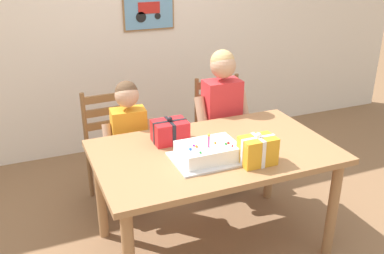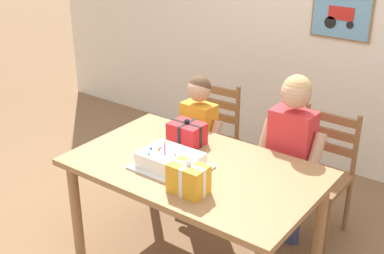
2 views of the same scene
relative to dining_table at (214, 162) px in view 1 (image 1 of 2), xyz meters
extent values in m
plane|color=#846042|center=(0.00, 0.00, -0.66)|extent=(20.00, 20.00, 0.00)
cube|color=silver|center=(0.00, 1.88, 0.64)|extent=(6.40, 0.08, 2.60)
cube|color=olive|center=(0.15, 1.83, 0.73)|extent=(0.51, 0.02, 0.39)
cube|color=#669EC6|center=(0.15, 1.82, 0.73)|extent=(0.48, 0.01, 0.36)
cube|color=red|center=(0.15, 1.82, 0.75)|extent=(0.22, 0.01, 0.11)
cylinder|color=black|center=(0.06, 1.82, 0.67)|extent=(0.10, 0.01, 0.10)
cylinder|color=black|center=(0.23, 1.82, 0.67)|extent=(0.06, 0.01, 0.06)
cube|color=#9E7047|center=(0.00, 0.00, 0.07)|extent=(1.55, 0.94, 0.04)
cylinder|color=#9E7047|center=(0.70, -0.39, -0.30)|extent=(0.07, 0.07, 0.71)
cylinder|color=#9E7047|center=(-0.70, 0.39, -0.30)|extent=(0.07, 0.07, 0.71)
cylinder|color=#9E7047|center=(0.70, 0.39, -0.30)|extent=(0.07, 0.07, 0.71)
cube|color=silver|center=(-0.10, -0.11, 0.10)|extent=(0.44, 0.34, 0.01)
cube|color=white|center=(-0.10, -0.11, 0.15)|extent=(0.36, 0.26, 0.09)
cylinder|color=#E04C9E|center=(-0.11, -0.15, 0.23)|extent=(0.01, 0.01, 0.07)
sphere|color=yellow|center=(-0.11, -0.15, 0.27)|extent=(0.02, 0.02, 0.02)
sphere|color=orange|center=(-0.18, -0.12, 0.20)|extent=(0.02, 0.02, 0.02)
sphere|color=red|center=(0.02, -0.15, 0.20)|extent=(0.02, 0.02, 0.02)
sphere|color=green|center=(-0.19, -0.21, 0.20)|extent=(0.01, 0.01, 0.01)
sphere|color=green|center=(0.00, -0.16, 0.20)|extent=(0.02, 0.02, 0.02)
sphere|color=purple|center=(-0.19, -0.10, 0.20)|extent=(0.02, 0.02, 0.02)
sphere|color=red|center=(0.02, -0.20, 0.20)|extent=(0.01, 0.01, 0.01)
sphere|color=orange|center=(-0.05, -0.12, 0.20)|extent=(0.01, 0.01, 0.01)
sphere|color=blue|center=(-0.23, -0.14, 0.20)|extent=(0.02, 0.02, 0.02)
cube|color=red|center=(-0.23, 0.22, 0.17)|extent=(0.23, 0.17, 0.15)
cube|color=black|center=(-0.23, 0.22, 0.17)|extent=(0.23, 0.02, 0.15)
cube|color=black|center=(-0.23, 0.22, 0.17)|extent=(0.02, 0.17, 0.15)
sphere|color=black|center=(-0.23, 0.22, 0.26)|extent=(0.04, 0.04, 0.04)
cube|color=gold|center=(0.16, -0.27, 0.18)|extent=(0.21, 0.14, 0.17)
cube|color=white|center=(0.16, -0.27, 0.18)|extent=(0.22, 0.02, 0.18)
cube|color=white|center=(0.16, -0.27, 0.18)|extent=(0.02, 0.15, 0.18)
sphere|color=white|center=(0.16, -0.27, 0.28)|extent=(0.04, 0.04, 0.04)
cube|color=brown|center=(-0.48, 0.79, -0.21)|extent=(0.44, 0.44, 0.04)
cylinder|color=brown|center=(-0.28, 0.61, -0.44)|extent=(0.04, 0.04, 0.43)
cylinder|color=brown|center=(-0.66, 0.59, -0.44)|extent=(0.04, 0.04, 0.43)
cylinder|color=brown|center=(-0.30, 0.99, -0.44)|extent=(0.04, 0.04, 0.43)
cylinder|color=brown|center=(-0.68, 0.97, -0.44)|extent=(0.04, 0.04, 0.43)
cylinder|color=brown|center=(-0.30, 0.99, 0.04)|extent=(0.04, 0.04, 0.45)
cylinder|color=brown|center=(-0.68, 0.97, 0.04)|extent=(0.04, 0.04, 0.45)
cube|color=brown|center=(-0.49, 0.98, -0.03)|extent=(0.36, 0.04, 0.06)
cube|color=brown|center=(-0.49, 0.98, 0.08)|extent=(0.36, 0.04, 0.06)
cube|color=brown|center=(-0.49, 0.98, 0.19)|extent=(0.36, 0.04, 0.06)
cube|color=brown|center=(0.48, 0.79, -0.21)|extent=(0.43, 0.43, 0.04)
cylinder|color=brown|center=(0.67, 0.60, -0.44)|extent=(0.04, 0.04, 0.43)
cylinder|color=brown|center=(0.29, 0.60, -0.44)|extent=(0.04, 0.04, 0.43)
cylinder|color=brown|center=(0.67, 0.98, -0.44)|extent=(0.04, 0.04, 0.43)
cylinder|color=brown|center=(0.29, 0.98, -0.44)|extent=(0.04, 0.04, 0.43)
cylinder|color=brown|center=(0.67, 0.98, 0.04)|extent=(0.04, 0.04, 0.45)
cylinder|color=brown|center=(0.29, 0.98, 0.04)|extent=(0.04, 0.04, 0.45)
cube|color=brown|center=(0.48, 0.98, -0.03)|extent=(0.36, 0.03, 0.06)
cube|color=brown|center=(0.48, 0.98, 0.08)|extent=(0.36, 0.03, 0.06)
cube|color=brown|center=(0.48, 0.98, 0.19)|extent=(0.36, 0.03, 0.06)
cylinder|color=#38426B|center=(0.42, 0.61, -0.43)|extent=(0.10, 0.10, 0.47)
cylinder|color=#38426B|center=(0.29, 0.62, -0.43)|extent=(0.10, 0.10, 0.47)
cube|color=red|center=(0.35, 0.62, 0.07)|extent=(0.29, 0.18, 0.53)
cylinder|color=tan|center=(0.54, 0.58, 0.06)|extent=(0.08, 0.22, 0.36)
cylinder|color=tan|center=(0.17, 0.58, 0.06)|extent=(0.08, 0.22, 0.36)
sphere|color=tan|center=(0.35, 0.62, 0.46)|extent=(0.20, 0.20, 0.20)
sphere|color=tan|center=(0.35, 0.63, 0.49)|extent=(0.19, 0.19, 0.19)
cylinder|color=#38426B|center=(-0.35, 0.61, -0.46)|extent=(0.09, 0.09, 0.41)
cylinder|color=#38426B|center=(-0.47, 0.62, -0.46)|extent=(0.09, 0.09, 0.41)
cube|color=orange|center=(-0.41, 0.62, -0.02)|extent=(0.26, 0.17, 0.47)
cylinder|color=tan|center=(-0.25, 0.57, -0.04)|extent=(0.08, 0.20, 0.31)
cylinder|color=tan|center=(-0.57, 0.60, -0.04)|extent=(0.08, 0.20, 0.31)
sphere|color=tan|center=(-0.41, 0.62, 0.32)|extent=(0.17, 0.17, 0.17)
sphere|color=brown|center=(-0.41, 0.63, 0.34)|extent=(0.17, 0.17, 0.17)
camera|label=1|loc=(-1.11, -2.29, 1.34)|focal=40.67mm
camera|label=2|loc=(1.63, -2.23, 1.59)|focal=47.49mm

